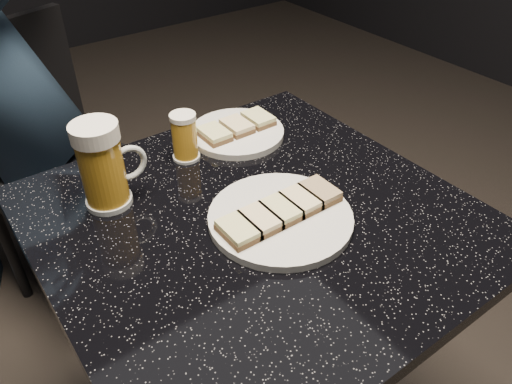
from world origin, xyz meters
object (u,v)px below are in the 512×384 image
at_px(chair, 54,158).
at_px(beer_mug, 103,165).
at_px(beer_tumbler, 185,137).
at_px(plate_large, 280,218).
at_px(table, 256,307).
at_px(plate_small, 237,133).

bearing_deg(chair, beer_mug, -93.83).
distance_m(beer_tumbler, chair, 0.66).
xyz_separation_m(plate_large, beer_tumbler, (-0.03, 0.27, 0.04)).
bearing_deg(table, chair, 100.24).
height_order(plate_small, chair, chair).
distance_m(plate_small, beer_tumbler, 0.14).
distance_m(table, chair, 0.82).
xyz_separation_m(beer_tumbler, chair, (-0.14, 0.58, -0.30)).
distance_m(plate_small, beer_mug, 0.33).
relative_size(plate_large, table, 0.33).
bearing_deg(chair, plate_large, -78.61).
relative_size(table, beer_tumbler, 7.65).
bearing_deg(beer_mug, beer_tumbler, 14.74).
relative_size(beer_mug, chair, 0.18).
bearing_deg(plate_large, plate_small, 70.00).
bearing_deg(table, beer_mug, 135.89).
bearing_deg(beer_tumbler, table, -88.48).
distance_m(plate_large, chair, 0.90).
bearing_deg(beer_mug, plate_large, -45.91).
relative_size(plate_large, beer_mug, 1.56).
height_order(plate_large, chair, chair).
relative_size(plate_large, beer_tumbler, 2.51).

